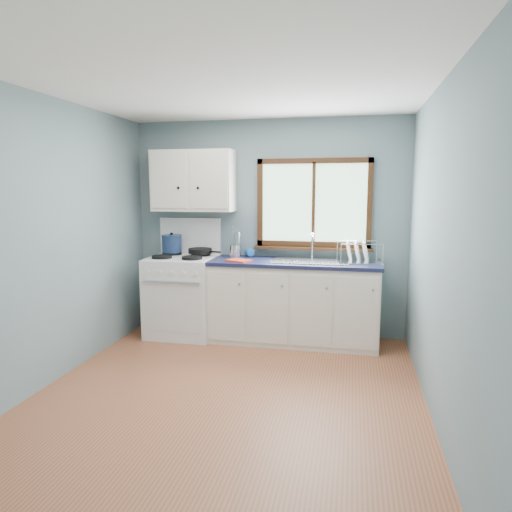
% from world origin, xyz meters
% --- Properties ---
extents(floor, '(3.20, 3.60, 0.02)m').
position_xyz_m(floor, '(0.00, 0.00, -0.01)').
color(floor, '#A05A39').
rests_on(floor, ground).
extents(ceiling, '(3.20, 3.60, 0.02)m').
position_xyz_m(ceiling, '(0.00, 0.00, 2.51)').
color(ceiling, white).
rests_on(ceiling, wall_back).
extents(wall_back, '(3.20, 0.02, 2.50)m').
position_xyz_m(wall_back, '(0.00, 1.81, 1.25)').
color(wall_back, slate).
rests_on(wall_back, ground).
extents(wall_front, '(3.20, 0.02, 2.50)m').
position_xyz_m(wall_front, '(0.00, -1.81, 1.25)').
color(wall_front, slate).
rests_on(wall_front, ground).
extents(wall_left, '(0.02, 3.60, 2.50)m').
position_xyz_m(wall_left, '(-1.61, 0.00, 1.25)').
color(wall_left, slate).
rests_on(wall_left, ground).
extents(wall_right, '(0.02, 3.60, 2.50)m').
position_xyz_m(wall_right, '(1.61, 0.00, 1.25)').
color(wall_right, slate).
rests_on(wall_right, ground).
extents(gas_range, '(0.76, 0.69, 1.36)m').
position_xyz_m(gas_range, '(-0.95, 1.47, 0.49)').
color(gas_range, white).
rests_on(gas_range, floor).
extents(base_cabinets, '(1.85, 0.60, 0.88)m').
position_xyz_m(base_cabinets, '(0.36, 1.49, 0.41)').
color(base_cabinets, white).
rests_on(base_cabinets, floor).
extents(countertop, '(1.89, 0.64, 0.04)m').
position_xyz_m(countertop, '(0.36, 1.49, 0.90)').
color(countertop, black).
rests_on(countertop, base_cabinets).
extents(sink, '(0.84, 0.46, 0.44)m').
position_xyz_m(sink, '(0.54, 1.49, 0.86)').
color(sink, silver).
rests_on(sink, countertop).
extents(window, '(1.36, 0.10, 1.03)m').
position_xyz_m(window, '(0.54, 1.77, 1.48)').
color(window, '#9EC6A8').
rests_on(window, wall_back).
extents(upper_cabinets, '(0.95, 0.35, 0.70)m').
position_xyz_m(upper_cabinets, '(-0.85, 1.63, 1.80)').
color(upper_cabinets, white).
rests_on(upper_cabinets, wall_back).
extents(skillet, '(0.44, 0.33, 0.06)m').
position_xyz_m(skillet, '(-0.77, 1.60, 0.99)').
color(skillet, black).
rests_on(skillet, gas_range).
extents(stockpot, '(0.29, 0.29, 0.24)m').
position_xyz_m(stockpot, '(-1.13, 1.60, 1.07)').
color(stockpot, '#172748').
rests_on(stockpot, gas_range).
extents(utensil_crock, '(0.12, 0.12, 0.36)m').
position_xyz_m(utensil_crock, '(-0.37, 1.64, 0.99)').
color(utensil_crock, silver).
rests_on(utensil_crock, countertop).
extents(thermos, '(0.09, 0.09, 0.29)m').
position_xyz_m(thermos, '(-0.33, 1.65, 1.07)').
color(thermos, silver).
rests_on(thermos, countertop).
extents(soap_bottle, '(0.13, 0.13, 0.26)m').
position_xyz_m(soap_bottle, '(-0.17, 1.67, 1.05)').
color(soap_bottle, '#1B61B4').
rests_on(soap_bottle, countertop).
extents(dish_towel, '(0.29, 0.25, 0.02)m').
position_xyz_m(dish_towel, '(-0.23, 1.33, 0.93)').
color(dish_towel, red).
rests_on(dish_towel, countertop).
extents(dish_rack, '(0.50, 0.41, 0.24)m').
position_xyz_m(dish_rack, '(1.05, 1.53, 0.98)').
color(dish_rack, silver).
rests_on(dish_rack, countertop).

